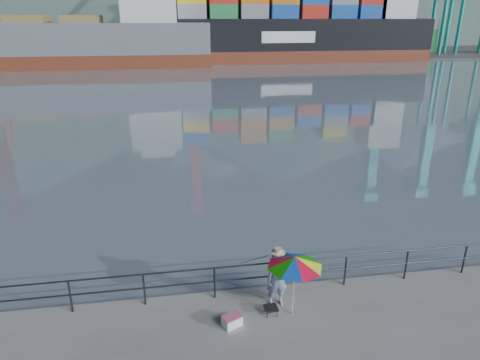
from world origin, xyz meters
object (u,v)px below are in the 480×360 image
object	(u,v)px
fisherman	(277,279)
bulk_carrier	(57,41)
container_ship	(291,29)
cooler_bag	(232,321)
beach_umbrella	(295,262)

from	to	relation	value
fisherman	bulk_carrier	bearing A→B (deg)	107.24
fisherman	bulk_carrier	distance (m)	72.50
bulk_carrier	container_ship	bearing A→B (deg)	6.22
fisherman	cooler_bag	bearing A→B (deg)	-152.28
beach_umbrella	bulk_carrier	xyz separation A→B (m)	(-21.08, 69.91, 2.41)
cooler_bag	beach_umbrella	bearing A→B (deg)	-18.14
beach_umbrella	bulk_carrier	bearing A→B (deg)	106.78
beach_umbrella	cooler_bag	distance (m)	2.31
fisherman	container_ship	size ratio (longest dim) A/B	0.03
fisherman	bulk_carrier	world-z (taller)	bulk_carrier
beach_umbrella	container_ship	size ratio (longest dim) A/B	0.03
beach_umbrella	container_ship	bearing A→B (deg)	74.53
beach_umbrella	bulk_carrier	distance (m)	73.05
beach_umbrella	cooler_bag	xyz separation A→B (m)	(-1.72, -0.20, -1.53)
fisherman	container_ship	world-z (taller)	container_ship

